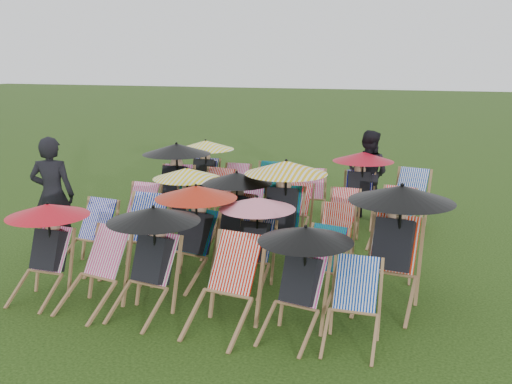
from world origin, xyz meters
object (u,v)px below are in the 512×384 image
(deckchair_29, at_px, (407,199))
(person_left, at_px, (53,195))
(deckchair_0, at_px, (43,250))
(deckchair_5, at_px, (353,307))
(person_rear, at_px, (368,174))

(deckchair_29, relative_size, person_left, 0.56)
(deckchair_0, height_order, deckchair_5, deckchair_0)
(deckchair_5, height_order, deckchair_29, deckchair_29)
(deckchair_0, xyz_separation_m, person_rear, (3.16, 5.09, 0.19))
(deckchair_0, distance_m, person_rear, 6.00)
(deckchair_5, relative_size, person_rear, 0.52)
(deckchair_5, distance_m, person_rear, 5.11)
(person_rear, bearing_deg, deckchair_29, 163.20)
(person_left, bearing_deg, deckchair_5, 144.57)
(deckchair_0, height_order, deckchair_29, deckchair_0)
(deckchair_5, height_order, person_left, person_left)
(deckchair_0, relative_size, person_left, 0.66)
(deckchair_0, relative_size, deckchair_29, 1.17)
(person_rear, bearing_deg, deckchair_5, 110.71)
(deckchair_29, distance_m, person_left, 5.87)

